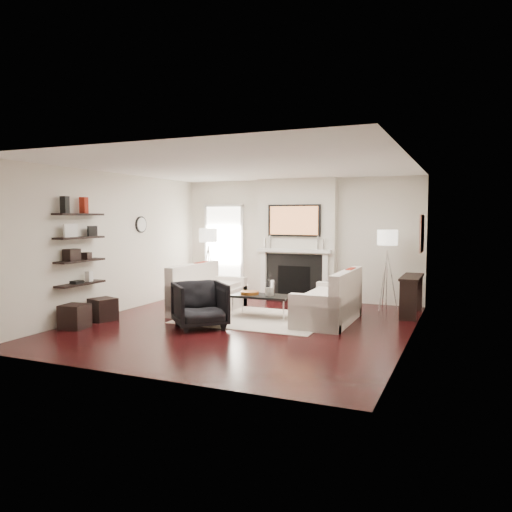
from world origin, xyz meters
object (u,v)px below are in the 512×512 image
at_px(lamp_right_shade, 387,238).
at_px(armchair, 200,303).
at_px(loveseat_left_base, 209,301).
at_px(ottoman_near, 103,309).
at_px(coffee_table, 262,296).
at_px(lamp_left_shade, 208,235).
at_px(loveseat_right_base, 328,310).

bearing_deg(lamp_right_shade, armchair, -132.45).
bearing_deg(armchair, loveseat_left_base, 68.82).
bearing_deg(ottoman_near, coffee_table, 28.18).
bearing_deg(ottoman_near, armchair, 5.61).
relative_size(loveseat_left_base, ottoman_near, 4.50).
height_order(armchair, ottoman_near, armchair).
distance_m(coffee_table, lamp_left_shade, 2.62).
bearing_deg(lamp_left_shade, ottoman_near, -102.46).
relative_size(lamp_left_shade, ottoman_near, 1.00).
relative_size(armchair, lamp_left_shade, 2.11).
distance_m(coffee_table, ottoman_near, 2.88).
relative_size(loveseat_right_base, armchair, 2.14).
bearing_deg(armchair, loveseat_right_base, -9.71).
distance_m(lamp_left_shade, ottoman_near, 3.13).
bearing_deg(coffee_table, ottoman_near, -151.82).
bearing_deg(loveseat_left_base, lamp_right_shade, 25.87).
relative_size(coffee_table, lamp_left_shade, 2.75).
distance_m(loveseat_left_base, ottoman_near, 2.01).
height_order(coffee_table, ottoman_near, coffee_table).
height_order(loveseat_left_base, armchair, armchair).
height_order(coffee_table, armchair, armchair).
bearing_deg(loveseat_right_base, coffee_table, -175.18).
bearing_deg(lamp_right_shade, loveseat_right_base, -115.81).
height_order(loveseat_left_base, lamp_right_shade, lamp_right_shade).
xyz_separation_m(armchair, lamp_left_shade, (-1.27, 2.62, 1.03)).
relative_size(loveseat_left_base, lamp_left_shade, 4.50).
bearing_deg(ottoman_near, lamp_left_shade, 77.54).
height_order(loveseat_right_base, armchair, armchair).
xyz_separation_m(armchair, ottoman_near, (-1.89, -0.19, -0.22)).
bearing_deg(loveseat_right_base, lamp_right_shade, 64.19).
distance_m(coffee_table, armchair, 1.34).
bearing_deg(lamp_left_shade, armchair, -64.09).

